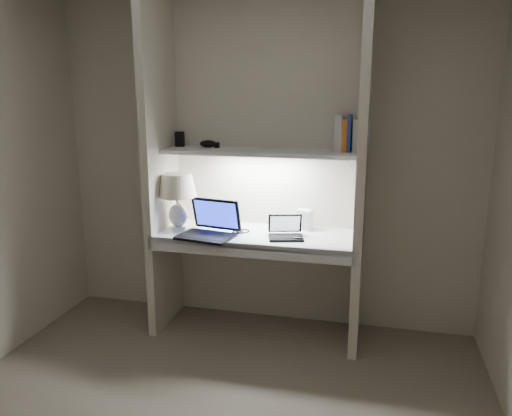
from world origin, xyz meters
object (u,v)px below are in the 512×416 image
(table_lamp, at_px, (177,192))
(book_row, at_px, (352,134))
(laptop_main, at_px, (210,228))
(laptop_netbook, at_px, (286,232))
(speaker, at_px, (305,220))

(table_lamp, bearing_deg, book_row, 8.55)
(table_lamp, xyz_separation_m, laptop_main, (0.29, -0.12, -0.23))
(table_lamp, distance_m, laptop_netbook, 0.86)
(table_lamp, bearing_deg, laptop_main, -22.26)
(laptop_main, bearing_deg, book_row, 27.90)
(table_lamp, height_order, laptop_main, table_lamp)
(table_lamp, height_order, book_row, book_row)
(laptop_main, distance_m, laptop_netbook, 0.54)
(book_row, bearing_deg, table_lamp, -171.45)
(laptop_main, relative_size, laptop_netbook, 1.52)
(table_lamp, height_order, laptop_netbook, table_lamp)
(laptop_netbook, relative_size, speaker, 1.87)
(laptop_main, height_order, book_row, book_row)
(laptop_netbook, bearing_deg, laptop_main, 173.74)
(book_row, bearing_deg, laptop_main, -162.37)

